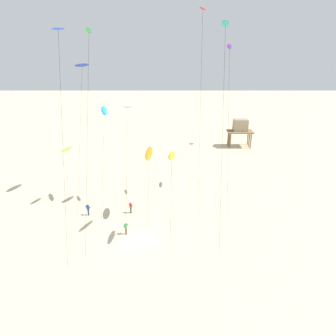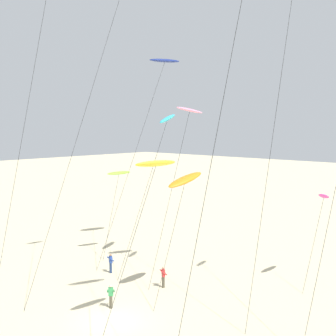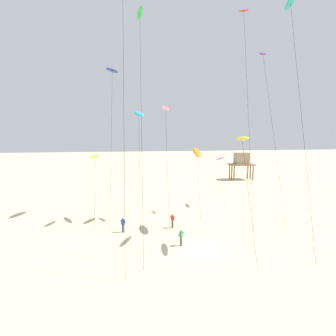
{
  "view_description": "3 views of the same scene",
  "coord_description": "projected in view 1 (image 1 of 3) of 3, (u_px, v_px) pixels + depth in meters",
  "views": [
    {
      "loc": [
        3.43,
        -32.18,
        21.46
      ],
      "look_at": [
        3.46,
        5.19,
        7.07
      ],
      "focal_mm": 34.49,
      "sensor_mm": 36.0,
      "label": 1
    },
    {
      "loc": [
        20.93,
        -17.31,
        12.52
      ],
      "look_at": [
        -0.3,
        5.65,
        9.5
      ],
      "focal_mm": 46.54,
      "sensor_mm": 36.0,
      "label": 2
    },
    {
      "loc": [
        -6.79,
        -25.14,
        11.13
      ],
      "look_at": [
        -1.86,
        8.27,
        6.74
      ],
      "focal_mm": 30.88,
      "sensor_mm": 36.0,
      "label": 3
    }
  ],
  "objects": [
    {
      "name": "kite_green",
      "position": [
        89.0,
        40.0,
        34.78
      ],
      "size": [
        0.76,
        9.79,
        23.21
      ],
      "color": "green",
      "rests_on": "ground"
    },
    {
      "name": "kite_magenta",
      "position": [
        191.0,
        144.0,
        49.83
      ],
      "size": [
        1.02,
        4.26,
        7.5
      ],
      "color": "#D8339E",
      "rests_on": "ground"
    },
    {
      "name": "kite_orange",
      "position": [
        149.0,
        154.0,
        40.19
      ],
      "size": [
        1.16,
        4.72,
        9.39
      ],
      "color": "orange",
      "rests_on": "ground"
    },
    {
      "name": "kite_navy",
      "position": [
        82.0,
        66.0,
        43.86
      ],
      "size": [
        2.06,
        9.97,
        19.06
      ],
      "color": "navy",
      "rests_on": "ground"
    },
    {
      "name": "kite_flyer_middle",
      "position": [
        126.0,
        228.0,
        38.6
      ],
      "size": [
        0.73,
        0.73,
        1.67
      ],
      "color": "#4C4738",
      "rests_on": "ground"
    },
    {
      "name": "kite_flyer_nearest",
      "position": [
        131.0,
        207.0,
        43.5
      ],
      "size": [
        0.72,
        0.71,
        1.67
      ],
      "color": "#4C4738",
      "rests_on": "ground"
    },
    {
      "name": "kite_cyan",
      "position": [
        104.0,
        111.0,
        43.04
      ],
      "size": [
        1.65,
        7.11,
        13.79
      ],
      "color": "#33BFE0",
      "rests_on": "ground"
    },
    {
      "name": "kite_red",
      "position": [
        202.0,
        20.0,
        37.96
      ],
      "size": [
        0.97,
        6.47,
        25.71
      ],
      "color": "red",
      "rests_on": "ground"
    },
    {
      "name": "ground_plane",
      "position": [
        139.0,
        240.0,
        37.74
      ],
      "size": [
        260.0,
        260.0,
        0.0
      ],
      "primitive_type": "plane",
      "color": "beige"
    },
    {
      "name": "kite_teal",
      "position": [
        225.0,
        28.0,
        31.39
      ],
      "size": [
        1.5,
        8.06,
        23.74
      ],
      "color": "teal",
      "rests_on": "ground"
    },
    {
      "name": "kite_pink",
      "position": [
        127.0,
        108.0,
        42.09
      ],
      "size": [
        1.54,
        5.85,
        14.18
      ],
      "color": "pink",
      "rests_on": "ground"
    },
    {
      "name": "kite_flyer_furthest",
      "position": [
        88.0,
        209.0,
        42.94
      ],
      "size": [
        0.65,
        0.63,
        1.67
      ],
      "color": "navy",
      "rests_on": "ground"
    },
    {
      "name": "kite_yellow",
      "position": [
        172.0,
        156.0,
        34.17
      ],
      "size": [
        1.01,
        6.05,
        10.7
      ],
      "color": "yellow",
      "rests_on": "ground"
    },
    {
      "name": "kite_blue",
      "position": [
        58.0,
        35.0,
        29.93
      ],
      "size": [
        0.99,
        6.16,
        23.0
      ],
      "color": "blue",
      "rests_on": "ground"
    },
    {
      "name": "kite_lime",
      "position": [
        66.0,
        150.0,
        43.87
      ],
      "size": [
        1.35,
        3.18,
        8.3
      ],
      "color": "#8CD833",
      "rests_on": "ground"
    },
    {
      "name": "stilt_house",
      "position": [
        240.0,
        127.0,
        70.72
      ],
      "size": [
        5.59,
        3.54,
        6.17
      ],
      "color": "#846647",
      "rests_on": "ground"
    },
    {
      "name": "kite_purple",
      "position": [
        229.0,
        52.0,
        41.61
      ],
      "size": [
        0.7,
        9.39,
        21.67
      ],
      "color": "purple",
      "rests_on": "ground"
    }
  ]
}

